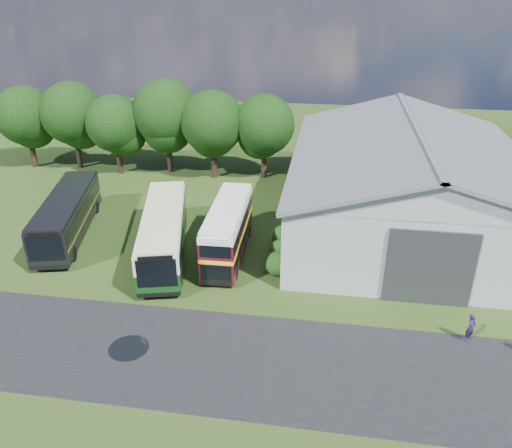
% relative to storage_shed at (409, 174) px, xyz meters
% --- Properties ---
extents(ground, '(120.00, 120.00, 0.00)m').
position_rel_storage_shed_xyz_m(ground, '(-15.00, -15.98, -4.17)').
color(ground, '#243B13').
rests_on(ground, ground).
extents(asphalt_road, '(60.00, 8.00, 0.02)m').
position_rel_storage_shed_xyz_m(asphalt_road, '(-12.00, -18.98, -4.17)').
color(asphalt_road, black).
rests_on(asphalt_road, ground).
extents(puddle, '(2.20, 2.20, 0.01)m').
position_rel_storage_shed_xyz_m(puddle, '(-16.50, -18.98, -4.17)').
color(puddle, black).
rests_on(puddle, ground).
extents(storage_shed, '(18.80, 24.80, 8.15)m').
position_rel_storage_shed_xyz_m(storage_shed, '(0.00, 0.00, 0.00)').
color(storage_shed, gray).
rests_on(storage_shed, ground).
extents(tree_far_left, '(6.12, 6.12, 8.64)m').
position_rel_storage_shed_xyz_m(tree_far_left, '(-38.00, 8.02, 1.40)').
color(tree_far_left, black).
rests_on(tree_far_left, ground).
extents(tree_left_a, '(6.46, 6.46, 9.12)m').
position_rel_storage_shed_xyz_m(tree_left_a, '(-33.00, 8.52, 1.71)').
color(tree_left_a, black).
rests_on(tree_left_a, ground).
extents(tree_left_b, '(5.78, 5.78, 8.16)m').
position_rel_storage_shed_xyz_m(tree_left_b, '(-28.00, 7.52, 1.09)').
color(tree_left_b, black).
rests_on(tree_left_b, ground).
extents(tree_mid, '(6.80, 6.80, 9.60)m').
position_rel_storage_shed_xyz_m(tree_mid, '(-23.00, 8.82, 2.02)').
color(tree_mid, black).
rests_on(tree_mid, ground).
extents(tree_right_a, '(6.26, 6.26, 8.83)m').
position_rel_storage_shed_xyz_m(tree_right_a, '(-18.00, 7.82, 1.52)').
color(tree_right_a, black).
rests_on(tree_right_a, ground).
extents(tree_right_b, '(5.98, 5.98, 8.45)m').
position_rel_storage_shed_xyz_m(tree_right_b, '(-13.00, 8.62, 1.27)').
color(tree_right_b, black).
rests_on(tree_right_b, ground).
extents(shrub_front, '(1.70, 1.70, 1.70)m').
position_rel_storage_shed_xyz_m(shrub_front, '(-9.40, -9.98, -4.17)').
color(shrub_front, '#194714').
rests_on(shrub_front, ground).
extents(shrub_mid, '(1.60, 1.60, 1.60)m').
position_rel_storage_shed_xyz_m(shrub_mid, '(-9.40, -7.98, -4.17)').
color(shrub_mid, '#194714').
rests_on(shrub_mid, ground).
extents(shrub_back, '(1.80, 1.80, 1.80)m').
position_rel_storage_shed_xyz_m(shrub_back, '(-9.40, -5.98, -4.17)').
color(shrub_back, '#194714').
rests_on(shrub_back, ground).
extents(bus_green_single, '(5.83, 12.58, 3.38)m').
position_rel_storage_shed_xyz_m(bus_green_single, '(-17.85, -8.54, -2.37)').
color(bus_green_single, black).
rests_on(bus_green_single, ground).
extents(bus_maroon_double, '(2.63, 9.21, 3.93)m').
position_rel_storage_shed_xyz_m(bus_maroon_double, '(-13.23, -7.98, -2.21)').
color(bus_maroon_double, black).
rests_on(bus_maroon_double, ground).
extents(bus_dark_single, '(5.57, 12.17, 3.27)m').
position_rel_storage_shed_xyz_m(bus_dark_single, '(-26.24, -6.72, -2.43)').
color(bus_dark_single, black).
rests_on(bus_dark_single, ground).
extents(visitor_a, '(0.73, 0.73, 1.71)m').
position_rel_storage_shed_xyz_m(visitor_a, '(1.94, -15.40, -3.31)').
color(visitor_a, '#201938').
rests_on(visitor_a, ground).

